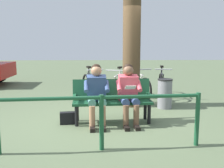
# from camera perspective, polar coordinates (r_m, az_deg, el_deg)

# --- Properties ---
(ground_plane) EXTENTS (40.00, 40.00, 0.00)m
(ground_plane) POSITION_cam_1_polar(r_m,az_deg,el_deg) (5.43, -2.81, -8.10)
(ground_plane) COLOR #566647
(bench) EXTENTS (1.63, 0.59, 0.87)m
(bench) POSITION_cam_1_polar(r_m,az_deg,el_deg) (5.24, 0.01, -3.00)
(bench) COLOR #194C2D
(bench) RESTS_ON ground
(person_reading) EXTENTS (0.51, 0.79, 1.20)m
(person_reading) POSITION_cam_1_polar(r_m,az_deg,el_deg) (5.10, 3.76, -1.56)
(person_reading) COLOR #D84C59
(person_reading) RESTS_ON ground
(person_companion) EXTENTS (0.51, 0.79, 1.20)m
(person_companion) POSITION_cam_1_polar(r_m,az_deg,el_deg) (5.03, -3.45, -1.70)
(person_companion) COLOR #334772
(person_companion) RESTS_ON ground
(handbag) EXTENTS (0.32, 0.18, 0.24)m
(handbag) POSITION_cam_1_polar(r_m,az_deg,el_deg) (5.25, -9.88, -7.48)
(handbag) COLOR black
(handbag) RESTS_ON ground
(tree_trunk) EXTENTS (0.45, 0.45, 3.36)m
(tree_trunk) POSITION_cam_1_polar(r_m,az_deg,el_deg) (6.52, 4.41, 9.70)
(tree_trunk) COLOR #4C3823
(tree_trunk) RESTS_ON ground
(litter_bin) EXTENTS (0.37, 0.37, 0.74)m
(litter_bin) POSITION_cam_1_polar(r_m,az_deg,el_deg) (6.49, 11.69, -2.10)
(litter_bin) COLOR slate
(litter_bin) RESTS_ON ground
(bicycle_red) EXTENTS (0.48, 1.67, 0.94)m
(bicycle_red) POSITION_cam_1_polar(r_m,az_deg,el_deg) (7.84, 11.04, -0.26)
(bicycle_red) COLOR black
(bicycle_red) RESTS_ON ground
(bicycle_silver) EXTENTS (0.71, 1.59, 0.94)m
(bicycle_silver) POSITION_cam_1_polar(r_m,az_deg,el_deg) (7.67, 5.52, -0.33)
(bicycle_silver) COLOR black
(bicycle_silver) RESTS_ON ground
(bicycle_blue) EXTENTS (0.65, 1.62, 0.94)m
(bicycle_blue) POSITION_cam_1_polar(r_m,az_deg,el_deg) (7.38, 1.38, -0.67)
(bicycle_blue) COLOR black
(bicycle_blue) RESTS_ON ground
(bicycle_orange) EXTENTS (0.70, 1.59, 0.94)m
(bicycle_orange) POSITION_cam_1_polar(r_m,az_deg,el_deg) (7.55, -4.74, -0.47)
(bicycle_orange) COLOR black
(bicycle_orange) RESTS_ON ground
(railing_fence) EXTENTS (3.06, 0.32, 0.85)m
(railing_fence) POSITION_cam_1_polar(r_m,az_deg,el_deg) (3.83, -2.36, -6.25)
(railing_fence) COLOR #194C2D
(railing_fence) RESTS_ON ground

